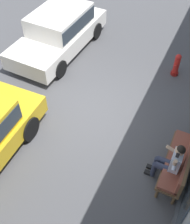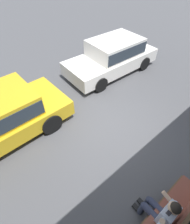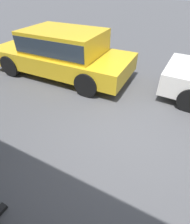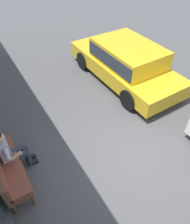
% 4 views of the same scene
% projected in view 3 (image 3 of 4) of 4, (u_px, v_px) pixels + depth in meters
% --- Properties ---
extents(ground_plane, '(60.00, 60.00, 0.00)m').
position_uv_depth(ground_plane, '(125.00, 137.00, 3.70)').
color(ground_plane, '#4C4C4F').
extents(parked_car_mid, '(4.67, 2.06, 1.45)m').
position_uv_depth(parked_car_mid, '(62.00, 51.00, 5.61)').
color(parked_car_mid, gold).
rests_on(parked_car_mid, ground_plane).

